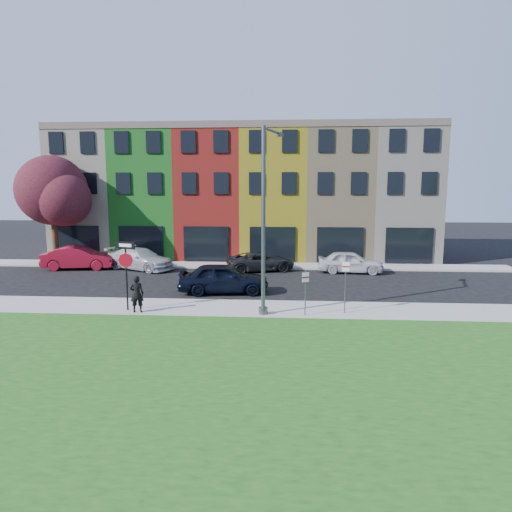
# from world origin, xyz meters

# --- Properties ---
(ground) EXTENTS (120.00, 120.00, 0.00)m
(ground) POSITION_xyz_m (0.00, 0.00, 0.00)
(ground) COLOR black
(ground) RESTS_ON ground
(sidewalk_near) EXTENTS (40.00, 3.00, 0.12)m
(sidewalk_near) POSITION_xyz_m (2.00, 3.00, 0.06)
(sidewalk_near) COLOR gray
(sidewalk_near) RESTS_ON ground
(sidewalk_far) EXTENTS (40.00, 2.40, 0.12)m
(sidewalk_far) POSITION_xyz_m (-3.00, 15.00, 0.06)
(sidewalk_far) COLOR gray
(sidewalk_far) RESTS_ON ground
(rowhouse_block) EXTENTS (30.00, 10.12, 10.00)m
(rowhouse_block) POSITION_xyz_m (-2.50, 21.18, 4.99)
(rowhouse_block) COLOR beige
(rowhouse_block) RESTS_ON ground
(stop_sign) EXTENTS (1.01, 0.37, 3.17)m
(stop_sign) POSITION_xyz_m (-6.16, 2.19, 2.37)
(stop_sign) COLOR black
(stop_sign) RESTS_ON sidewalk_near
(man) EXTENTS (0.72, 0.57, 1.67)m
(man) POSITION_xyz_m (-5.61, 1.90, 0.96)
(man) COLOR black
(man) RESTS_ON sidewalk_near
(sedan_near) EXTENTS (2.95, 5.25, 1.65)m
(sedan_near) POSITION_xyz_m (-2.33, 6.42, 0.83)
(sedan_near) COLOR black
(sedan_near) RESTS_ON ground
(parked_car_red) EXTENTS (3.13, 5.39, 1.61)m
(parked_car_red) POSITION_xyz_m (-13.47, 13.02, 0.81)
(parked_car_red) COLOR maroon
(parked_car_red) RESTS_ON ground
(parked_car_silver) EXTENTS (5.98, 6.71, 1.49)m
(parked_car_silver) POSITION_xyz_m (-9.15, 13.21, 0.74)
(parked_car_silver) COLOR #B2B3B8
(parked_car_silver) RESTS_ON ground
(parked_car_dark) EXTENTS (4.89, 5.93, 1.30)m
(parked_car_dark) POSITION_xyz_m (-0.71, 13.23, 0.65)
(parked_car_dark) COLOR black
(parked_car_dark) RESTS_ON ground
(parked_car_white) EXTENTS (2.42, 4.61, 1.48)m
(parked_car_white) POSITION_xyz_m (5.35, 12.94, 0.74)
(parked_car_white) COLOR silver
(parked_car_white) RESTS_ON ground
(street_lamp) EXTENTS (1.01, 2.51, 8.13)m
(street_lamp) POSITION_xyz_m (0.12, 2.17, 4.22)
(street_lamp) COLOR #4D5053
(street_lamp) RESTS_ON sidewalk_near
(parking_sign_a) EXTENTS (0.30, 0.16, 1.99)m
(parking_sign_a) POSITION_xyz_m (1.91, 1.89, 1.38)
(parking_sign_a) COLOR #4D5053
(parking_sign_a) RESTS_ON sidewalk_near
(parking_sign_b) EXTENTS (0.32, 0.10, 2.45)m
(parking_sign_b) POSITION_xyz_m (3.69, 2.39, 1.63)
(parking_sign_b) COLOR #4D5053
(parking_sign_b) RESTS_ON sidewalk_near
(tree_purple) EXTENTS (6.02, 5.27, 7.87)m
(tree_purple) POSITION_xyz_m (-15.82, 14.60, 5.35)
(tree_purple) COLOR black
(tree_purple) RESTS_ON sidewalk_far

